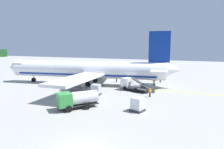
% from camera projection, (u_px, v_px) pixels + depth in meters
% --- Properties ---
extents(airliner_foreground, '(34.41, 41.34, 11.90)m').
position_uv_depth(airliner_foreground, '(88.00, 70.00, 45.64)').
color(airliner_foreground, white).
rests_on(airliner_foreground, ground).
extents(service_truck_fuel, '(5.74, 4.94, 2.40)m').
position_uv_depth(service_truck_fuel, '(77.00, 99.00, 27.82)').
color(service_truck_fuel, '#338C3F').
rests_on(service_truck_fuel, ground).
extents(service_truck_baggage, '(3.82, 6.45, 2.58)m').
position_uv_depth(service_truck_baggage, '(131.00, 84.00, 39.79)').
color(service_truck_baggage, white).
rests_on(service_truck_baggage, ground).
extents(cargo_container_near, '(1.88, 1.88, 2.03)m').
position_uv_depth(cargo_container_near, '(96.00, 90.00, 35.87)').
color(cargo_container_near, '#333338').
rests_on(cargo_container_near, ground).
extents(cargo_container_mid, '(1.98, 1.98, 1.99)m').
position_uv_depth(cargo_container_mid, '(138.00, 104.00, 26.71)').
color(cargo_container_mid, '#333338').
rests_on(cargo_container_mid, ground).
extents(cargo_container_far, '(1.98, 1.98, 1.96)m').
position_uv_depth(cargo_container_far, '(155.00, 76.00, 52.52)').
color(cargo_container_far, '#333338').
rests_on(cargo_container_far, ground).
extents(crew_marshaller, '(0.40, 0.58, 1.66)m').
position_uv_depth(crew_marshaller, '(160.00, 79.00, 48.42)').
color(crew_marshaller, '#191E33').
rests_on(crew_marshaller, ground).
extents(crew_loader_left, '(0.56, 0.42, 1.63)m').
position_uv_depth(crew_loader_left, '(150.00, 92.00, 34.28)').
color(crew_loader_left, '#191E33').
rests_on(crew_loader_left, ground).
extents(crew_loader_right, '(0.23, 0.63, 1.75)m').
position_uv_depth(crew_loader_right, '(116.00, 78.00, 48.88)').
color(crew_loader_right, '#191E33').
rests_on(crew_loader_right, ground).
extents(crew_supervisor, '(0.41, 0.57, 1.70)m').
position_uv_depth(crew_supervisor, '(154.00, 81.00, 44.87)').
color(crew_supervisor, '#191E33').
rests_on(crew_supervisor, ground).
extents(apron_guide_line, '(0.30, 60.00, 0.01)m').
position_uv_depth(apron_guide_line, '(107.00, 85.00, 45.04)').
color(apron_guide_line, yellow).
rests_on(apron_guide_line, ground).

